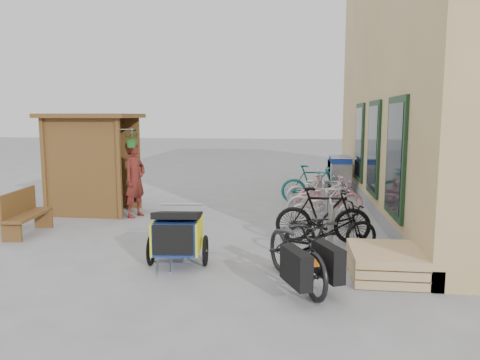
# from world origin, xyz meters

# --- Properties ---
(ground) EXTENTS (80.00, 80.00, 0.00)m
(ground) POSITION_xyz_m (0.00, 0.00, 0.00)
(ground) COLOR gray
(kiosk) EXTENTS (2.49, 1.65, 2.40)m
(kiosk) POSITION_xyz_m (-3.28, 2.47, 1.55)
(kiosk) COLOR brown
(kiosk) RESTS_ON ground
(bike_rack) EXTENTS (0.05, 5.35, 0.86)m
(bike_rack) POSITION_xyz_m (2.30, 2.40, 0.52)
(bike_rack) COLOR #A5A8AD
(bike_rack) RESTS_ON ground
(pallet_stack) EXTENTS (1.00, 1.20, 0.40)m
(pallet_stack) POSITION_xyz_m (3.00, -1.40, 0.21)
(pallet_stack) COLOR tan
(pallet_stack) RESTS_ON ground
(bench) EXTENTS (0.56, 1.44, 0.89)m
(bench) POSITION_xyz_m (-3.67, 0.29, 0.45)
(bench) COLOR brown
(bench) RESTS_ON ground
(shopping_carts) EXTENTS (0.63, 2.13, 1.13)m
(shopping_carts) POSITION_xyz_m (3.00, 6.63, 0.66)
(shopping_carts) COLOR silver
(shopping_carts) RESTS_ON ground
(child_trailer) EXTENTS (0.97, 1.60, 0.93)m
(child_trailer) POSITION_xyz_m (-0.16, -1.21, 0.51)
(child_trailer) COLOR navy
(child_trailer) RESTS_ON ground
(cargo_bike) EXTENTS (1.37, 2.00, 1.00)m
(cargo_bike) POSITION_xyz_m (1.72, -1.92, 0.49)
(cargo_bike) COLOR black
(cargo_bike) RESTS_ON ground
(person_kiosk) EXTENTS (0.61, 0.75, 1.77)m
(person_kiosk) POSITION_xyz_m (-2.05, 2.15, 0.88)
(person_kiosk) COLOR maroon
(person_kiosk) RESTS_ON ground
(bike_0) EXTENTS (1.76, 1.05, 0.87)m
(bike_0) POSITION_xyz_m (2.28, -0.35, 0.44)
(bike_0) COLOR black
(bike_0) RESTS_ON ground
(bike_1) EXTENTS (1.75, 0.49, 1.05)m
(bike_1) POSITION_xyz_m (2.18, 0.33, 0.52)
(bike_1) COLOR black
(bike_1) RESTS_ON ground
(bike_2) EXTENTS (1.68, 0.95, 0.84)m
(bike_2) POSITION_xyz_m (2.31, 1.55, 0.42)
(bike_2) COLOR silver
(bike_2) RESTS_ON ground
(bike_3) EXTENTS (1.63, 0.56, 0.96)m
(bike_3) POSITION_xyz_m (2.26, 1.90, 0.48)
(bike_3) COLOR silver
(bike_3) RESTS_ON ground
(bike_4) EXTENTS (1.71, 0.77, 0.87)m
(bike_4) POSITION_xyz_m (2.44, 2.78, 0.43)
(bike_4) COLOR pink
(bike_4) RESTS_ON ground
(bike_5) EXTENTS (1.58, 0.70, 0.92)m
(bike_5) POSITION_xyz_m (2.46, 3.34, 0.46)
(bike_5) COLOR pink
(bike_5) RESTS_ON ground
(bike_6) EXTENTS (1.63, 0.77, 0.82)m
(bike_6) POSITION_xyz_m (2.21, 4.07, 0.41)
(bike_6) COLOR silver
(bike_6) RESTS_ON ground
(bike_7) EXTENTS (1.75, 0.55, 1.04)m
(bike_7) POSITION_xyz_m (2.15, 4.35, 0.52)
(bike_7) COLOR #1A6B6B
(bike_7) RESTS_ON ground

